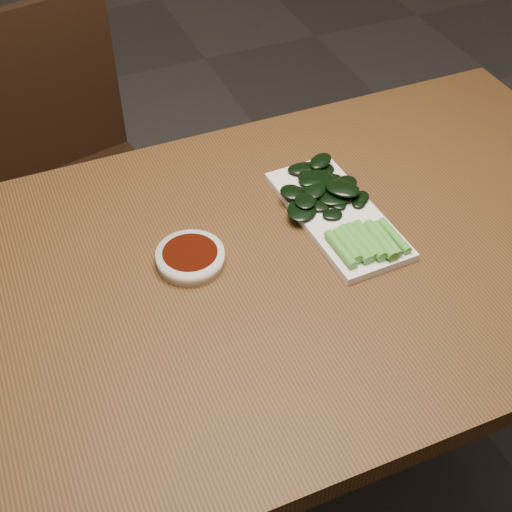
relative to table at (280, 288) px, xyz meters
name	(u,v)px	position (x,y,z in m)	size (l,w,h in m)	color
ground	(273,481)	(0.00, 0.00, -0.68)	(6.00, 6.00, 0.00)	#312E2E
table	(280,288)	(0.00, 0.00, 0.00)	(1.40, 0.80, 0.75)	#492D15
chair_far	(66,181)	(-0.26, 0.71, -0.19)	(0.54, 0.54, 0.89)	black
sauce_bowl	(190,257)	(-0.14, 0.05, 0.08)	(0.11, 0.11, 0.03)	silver
serving_plate	(337,215)	(0.14, 0.06, 0.08)	(0.15, 0.32, 0.01)	silver
gai_lan	(334,203)	(0.14, 0.07, 0.10)	(0.18, 0.31, 0.03)	#4B9D36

